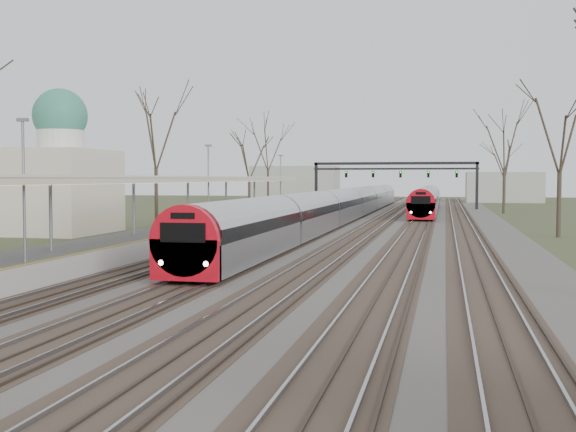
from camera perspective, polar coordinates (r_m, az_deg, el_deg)
name	(u,v)px	position (r m, az deg, el deg)	size (l,w,h in m)	color
track_bed	(371,223)	(63.95, 6.59, -0.53)	(24.00, 160.00, 0.22)	#474442
platform	(206,230)	(48.73, -6.47, -1.12)	(3.50, 69.00, 1.00)	#9E9B93
canopy	(182,179)	(44.36, -8.38, 2.90)	(4.10, 50.00, 3.11)	slate
dome_building	(39,182)	(54.46, -19.05, 2.56)	(10.00, 8.00, 10.30)	beige
signal_gantry	(395,171)	(93.72, 8.46, 3.53)	(21.00, 0.59, 6.08)	black
tree_west_far	(156,130)	(61.38, -10.42, 6.72)	(5.50, 5.50, 11.33)	#2D231C
tree_east_far	(560,128)	(51.16, 20.72, 6.51)	(5.00, 5.00, 10.30)	#2D231C
train_near	(348,204)	(69.75, 4.80, 0.93)	(2.62, 90.21, 3.05)	#A7AAB1
train_far	(427,199)	(87.60, 10.93, 1.31)	(2.62, 45.21, 3.05)	#A7AAB1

